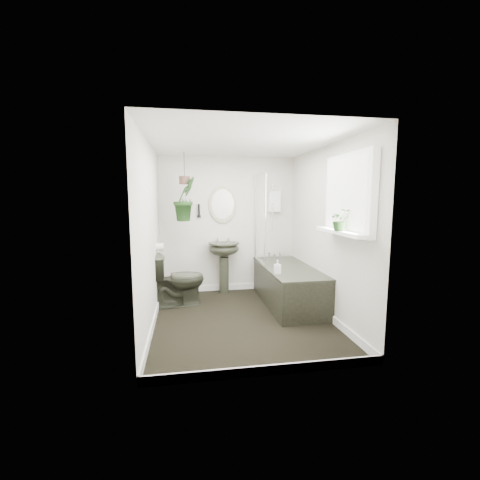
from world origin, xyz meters
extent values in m
cube|color=black|center=(0.00, 0.00, -0.01)|extent=(2.30, 2.80, 0.02)
cube|color=white|center=(0.00, 0.00, 2.31)|extent=(2.30, 2.80, 0.02)
cube|color=beige|center=(0.00, 1.41, 1.15)|extent=(2.30, 0.02, 2.30)
cube|color=beige|center=(0.00, -1.41, 1.15)|extent=(2.30, 0.02, 2.30)
cube|color=beige|center=(-1.16, 0.00, 1.15)|extent=(0.02, 2.80, 2.30)
cube|color=beige|center=(1.16, 0.00, 1.15)|extent=(0.02, 2.80, 2.30)
cube|color=white|center=(0.00, 0.00, 0.05)|extent=(2.30, 2.80, 0.10)
cube|color=white|center=(0.80, 1.34, 1.55)|extent=(0.20, 0.10, 0.35)
ellipsoid|color=tan|center=(-0.09, 1.37, 1.50)|extent=(0.46, 0.03, 0.62)
cylinder|color=black|center=(-0.49, 1.36, 1.40)|extent=(0.04, 0.04, 0.22)
cylinder|color=white|center=(-1.10, 0.70, 0.90)|extent=(0.11, 0.11, 0.11)
cube|color=white|center=(1.09, -0.70, 1.65)|extent=(0.08, 1.00, 0.90)
cube|color=white|center=(1.02, -0.70, 1.23)|extent=(0.18, 1.00, 0.04)
cube|color=white|center=(1.04, -0.70, 1.65)|extent=(0.01, 0.86, 0.76)
imported|color=#2A2D21|center=(-0.85, 0.72, 0.40)|extent=(0.84, 0.57, 0.79)
imported|color=black|center=(0.97, -0.75, 1.37)|extent=(0.23, 0.20, 0.24)
imported|color=black|center=(-0.72, 0.95, 1.60)|extent=(0.48, 0.48, 0.68)
imported|color=black|center=(0.51, 0.10, 0.68)|extent=(0.09, 0.10, 0.19)
cylinder|color=#442D24|center=(-0.72, 0.95, 1.88)|extent=(0.16, 0.16, 0.12)
camera|label=1|loc=(-0.70, -4.06, 1.61)|focal=24.00mm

